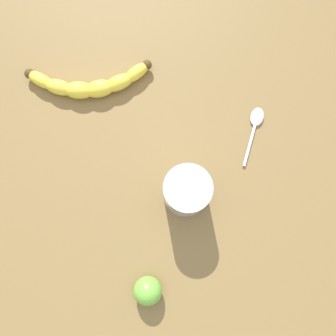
# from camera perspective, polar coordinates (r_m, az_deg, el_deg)

# --- Properties ---
(wooden_tabletop) EXTENTS (1.20, 1.20, 0.03)m
(wooden_tabletop) POSITION_cam_1_polar(r_m,az_deg,el_deg) (0.69, -8.72, -1.40)
(wooden_tabletop) COLOR olive
(wooden_tabletop) RESTS_ON ground
(banana) EXTENTS (0.18, 0.16, 0.03)m
(banana) POSITION_cam_1_polar(r_m,az_deg,el_deg) (0.71, -11.77, 12.22)
(banana) COLOR yellow
(banana) RESTS_ON wooden_tabletop
(smoothie_glass) EXTENTS (0.08, 0.08, 0.10)m
(smoothie_glass) POSITION_cam_1_polar(r_m,az_deg,el_deg) (0.62, 2.80, -3.63)
(smoothie_glass) COLOR silver
(smoothie_glass) RESTS_ON wooden_tabletop
(lime_fruit) EXTENTS (0.05, 0.05, 0.05)m
(lime_fruit) POSITION_cam_1_polar(r_m,az_deg,el_deg) (0.64, -3.07, -17.93)
(lime_fruit) COLOR #75C142
(lime_fruit) RESTS_ON wooden_tabletop
(teaspoon) EXTENTS (0.05, 0.11, 0.01)m
(teaspoon) POSITION_cam_1_polar(r_m,az_deg,el_deg) (0.70, 13.08, 6.98)
(teaspoon) COLOR silver
(teaspoon) RESTS_ON wooden_tabletop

